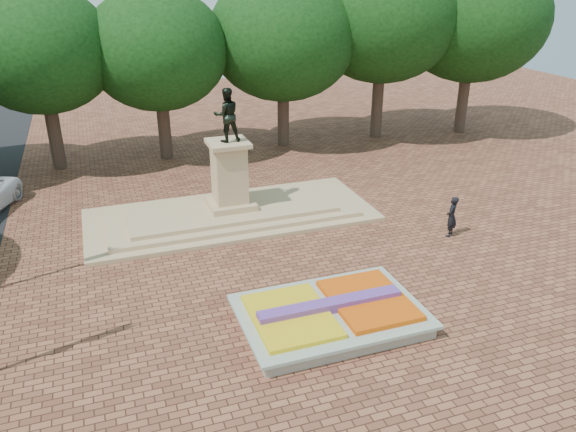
{
  "coord_description": "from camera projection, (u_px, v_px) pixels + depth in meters",
  "views": [
    {
      "loc": [
        -5.88,
        -16.93,
        11.43
      ],
      "look_at": [
        1.05,
        2.53,
        2.2
      ],
      "focal_mm": 35.0,
      "sensor_mm": 36.0,
      "label": 1
    }
  ],
  "objects": [
    {
      "name": "monument",
      "position": [
        231.0,
        201.0,
        27.54
      ],
      "size": [
        14.0,
        6.0,
        6.4
      ],
      "color": "tan",
      "rests_on": "ground"
    },
    {
      "name": "tree_row_back",
      "position": [
        223.0,
        50.0,
        34.5
      ],
      "size": [
        44.8,
        8.8,
        10.43
      ],
      "color": "#3A291F",
      "rests_on": "ground"
    },
    {
      "name": "pedestrian",
      "position": [
        452.0,
        217.0,
        25.59
      ],
      "size": [
        0.83,
        0.82,
        1.93
      ],
      "primitive_type": "imported",
      "rotation": [
        0.0,
        0.0,
        3.89
      ],
      "color": "black",
      "rests_on": "ground"
    },
    {
      "name": "flower_bed",
      "position": [
        331.0,
        314.0,
        19.47
      ],
      "size": [
        6.3,
        4.3,
        0.91
      ],
      "color": "gray",
      "rests_on": "ground"
    },
    {
      "name": "ground",
      "position": [
        284.0,
        299.0,
        21.02
      ],
      "size": [
        90.0,
        90.0,
        0.0
      ],
      "primitive_type": "plane",
      "color": "brown",
      "rests_on": "ground"
    }
  ]
}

